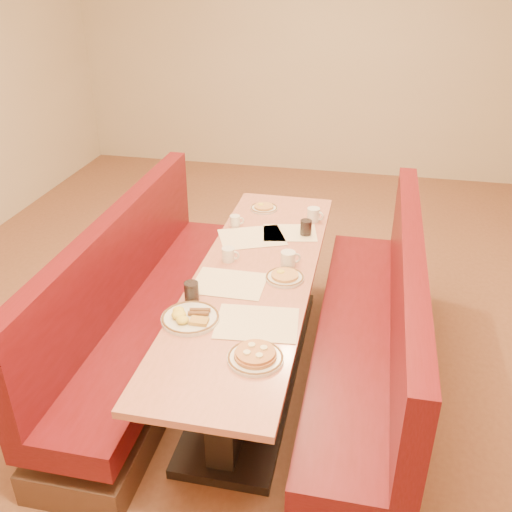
% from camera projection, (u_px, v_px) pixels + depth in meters
% --- Properties ---
extents(ground, '(8.00, 8.00, 0.00)m').
position_uv_depth(ground, '(255.00, 372.00, 3.77)').
color(ground, '#9E6647').
rests_on(ground, ground).
extents(room_envelope, '(6.04, 8.04, 2.82)m').
position_uv_depth(room_envelope, '(254.00, 70.00, 2.85)').
color(room_envelope, beige).
rests_on(room_envelope, ground).
extents(diner_table, '(0.70, 2.50, 0.75)m').
position_uv_depth(diner_table, '(254.00, 326.00, 3.59)').
color(diner_table, black).
rests_on(diner_table, ground).
extents(booth_left, '(0.55, 2.50, 1.05)m').
position_uv_depth(booth_left, '(145.00, 314.00, 3.73)').
color(booth_left, '#4C3326').
rests_on(booth_left, ground).
extents(booth_right, '(0.55, 2.50, 1.05)m').
position_uv_depth(booth_right, '(372.00, 342.00, 3.46)').
color(booth_right, '#4C3326').
rests_on(booth_right, ground).
extents(placemat_near_left, '(0.41, 0.31, 0.00)m').
position_uv_depth(placemat_near_left, '(229.00, 283.00, 3.31)').
color(placemat_near_left, '#F4E9BF').
rests_on(placemat_near_left, diner_table).
extents(placemat_near_right, '(0.45, 0.36, 0.00)m').
position_uv_depth(placemat_near_right, '(257.00, 323.00, 2.96)').
color(placemat_near_right, '#F4E9BF').
rests_on(placemat_near_right, diner_table).
extents(placemat_far_left, '(0.52, 0.46, 0.00)m').
position_uv_depth(placemat_far_left, '(252.00, 237.00, 3.84)').
color(placemat_far_left, '#F4E9BF').
rests_on(placemat_far_left, diner_table).
extents(placemat_far_right, '(0.41, 0.34, 0.00)m').
position_uv_depth(placemat_far_right, '(290.00, 233.00, 3.90)').
color(placemat_far_right, '#F4E9BF').
rests_on(placemat_far_right, diner_table).
extents(pancake_plate, '(0.27, 0.27, 0.06)m').
position_uv_depth(pancake_plate, '(255.00, 356.00, 2.69)').
color(pancake_plate, silver).
rests_on(pancake_plate, diner_table).
extents(eggs_plate, '(0.31, 0.31, 0.06)m').
position_uv_depth(eggs_plate, '(190.00, 317.00, 2.98)').
color(eggs_plate, silver).
rests_on(eggs_plate, diner_table).
extents(extra_plate_mid, '(0.23, 0.23, 0.05)m').
position_uv_depth(extra_plate_mid, '(285.00, 277.00, 3.36)').
color(extra_plate_mid, silver).
rests_on(extra_plate_mid, diner_table).
extents(extra_plate_far, '(0.20, 0.20, 0.04)m').
position_uv_depth(extra_plate_far, '(264.00, 208.00, 4.26)').
color(extra_plate_far, silver).
rests_on(extra_plate_far, diner_table).
extents(coffee_mug_a, '(0.12, 0.09, 0.10)m').
position_uv_depth(coffee_mug_a, '(289.00, 259.00, 3.48)').
color(coffee_mug_a, silver).
rests_on(coffee_mug_a, diner_table).
extents(coffee_mug_b, '(0.11, 0.08, 0.09)m').
position_uv_depth(coffee_mug_b, '(229.00, 254.00, 3.54)').
color(coffee_mug_b, silver).
rests_on(coffee_mug_b, diner_table).
extents(coffee_mug_c, '(0.13, 0.09, 0.10)m').
position_uv_depth(coffee_mug_c, '(314.00, 214.00, 4.06)').
color(coffee_mug_c, silver).
rests_on(coffee_mug_c, diner_table).
extents(coffee_mug_d, '(0.10, 0.07, 0.08)m').
position_uv_depth(coffee_mug_d, '(235.00, 221.00, 3.99)').
color(coffee_mug_d, silver).
rests_on(coffee_mug_d, diner_table).
extents(soda_tumbler_near, '(0.08, 0.08, 0.11)m').
position_uv_depth(soda_tumbler_near, '(191.00, 291.00, 3.14)').
color(soda_tumbler_near, black).
rests_on(soda_tumbler_near, diner_table).
extents(soda_tumbler_mid, '(0.08, 0.08, 0.11)m').
position_uv_depth(soda_tumbler_mid, '(306.00, 228.00, 3.86)').
color(soda_tumbler_mid, black).
rests_on(soda_tumbler_mid, diner_table).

